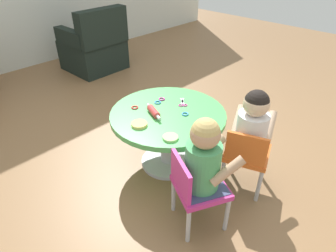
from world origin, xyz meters
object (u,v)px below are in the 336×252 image
child_chair_left (196,187)px  craft_table (168,126)px  seated_child_right (252,125)px  rolling_pin (154,112)px  child_chair_right (246,155)px  seated_child_left (204,157)px  armchair_dark (95,48)px  craft_scissors (183,104)px

child_chair_left → craft_table: bearing=60.0°
seated_child_right → rolling_pin: 0.71m
child_chair_left → child_chair_right: 0.50m
child_chair_left → seated_child_left: size_ratio=1.05×
craft_table → rolling_pin: rolling_pin is taller
seated_child_left → rolling_pin: size_ratio=2.29×
seated_child_right → armchair_dark: bearing=78.7°
craft_table → seated_child_right: bearing=-68.9°
child_chair_left → child_chair_right: same height
child_chair_left → craft_scissors: size_ratio=4.04×
child_chair_right → seated_child_left: bearing=175.5°
child_chair_right → craft_scissors: bearing=90.9°
seated_child_right → rolling_pin: (-0.32, 0.63, -0.02)m
craft_table → seated_child_right: 0.64m
child_chair_right → rolling_pin: bearing=113.5°
craft_table → child_chair_right: bearing=-72.6°
seated_child_right → rolling_pin: size_ratio=2.29×
seated_child_left → armchair_dark: bearing=68.9°
craft_table → rolling_pin: size_ratio=3.91×
child_chair_left → rolling_pin: (0.21, 0.59, 0.21)m
child_chair_left → rolling_pin: 0.66m
seated_child_right → child_chair_right: bearing=-159.3°
seated_child_left → rolling_pin: (0.18, 0.61, -0.02)m
armchair_dark → rolling_pin: bearing=-112.4°
craft_table → seated_child_left: bearing=-116.3°
seated_child_left → seated_child_right: size_ratio=1.00×
seated_child_left → craft_scissors: size_ratio=3.85×
seated_child_left → rolling_pin: 0.63m
child_chair_left → craft_scissors: bearing=48.4°
craft_scissors → seated_child_right: bearing=-85.4°
seated_child_left → armchair_dark: armchair_dark is taller
child_chair_left → armchair_dark: bearing=68.1°
armchair_dark → craft_scissors: 2.23m
craft_table → child_chair_right: child_chair_right is taller
seated_child_left → seated_child_right: 0.49m
craft_table → armchair_dark: 2.28m
craft_table → seated_child_right: seated_child_right is taller
craft_table → armchair_dark: bearing=70.3°
child_chair_left → seated_child_right: 0.58m
rolling_pin → craft_table: bearing=-30.6°
rolling_pin → seated_child_left: bearing=-106.3°
seated_child_left → craft_scissors: (0.45, 0.56, -0.04)m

